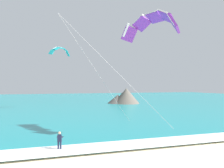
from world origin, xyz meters
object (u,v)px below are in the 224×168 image
object	(u,v)px
surfboard	(60,152)
kite_primary	(152,23)
kite_distant	(60,50)
kitesurfer	(60,141)

from	to	relation	value
surfboard	kite_primary	distance (m)	16.67
kite_primary	kite_distant	size ratio (longest dim) A/B	2.58
kitesurfer	kite_primary	bearing A→B (deg)	18.75
kitesurfer	kite_primary	distance (m)	15.99
surfboard	kite_distant	size ratio (longest dim) A/B	0.30
kite_primary	kite_distant	world-z (taller)	kite_distant
kitesurfer	kite_distant	bearing A→B (deg)	83.16
surfboard	kite_distant	distance (m)	35.70
kitesurfer	kite_primary	world-z (taller)	kite_primary
surfboard	kite_distant	xyz separation A→B (m)	(3.97, 33.04, 12.93)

